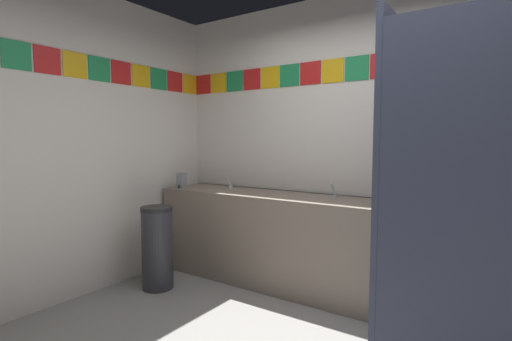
% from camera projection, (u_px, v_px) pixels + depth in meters
% --- Properties ---
extents(wall_back, '(4.33, 0.09, 2.71)m').
position_uv_depth(wall_back, '(382.00, 143.00, 3.36)').
color(wall_back, silver).
rests_on(wall_back, ground_plane).
extents(wall_side, '(0.09, 3.23, 2.71)m').
position_uv_depth(wall_side, '(62.00, 143.00, 3.23)').
color(wall_side, silver).
rests_on(wall_side, ground_plane).
extents(vanity_counter, '(2.36, 0.58, 0.87)m').
position_uv_depth(vanity_counter, '(272.00, 237.00, 3.69)').
color(vanity_counter, gray).
rests_on(vanity_counter, ground_plane).
extents(faucet_left, '(0.04, 0.10, 0.14)m').
position_uv_depth(faucet_left, '(229.00, 183.00, 4.05)').
color(faucet_left, silver).
rests_on(faucet_left, vanity_counter).
extents(faucet_right, '(0.04, 0.10, 0.14)m').
position_uv_depth(faucet_right, '(334.00, 192.00, 3.39)').
color(faucet_right, silver).
rests_on(faucet_right, vanity_counter).
extents(soap_dispenser, '(0.09, 0.09, 0.16)m').
position_uv_depth(soap_dispenser, '(181.00, 181.00, 4.08)').
color(soap_dispenser, gray).
rests_on(soap_dispenser, vanity_counter).
extents(stall_divider, '(0.92, 1.31, 2.11)m').
position_uv_depth(stall_divider, '(424.00, 194.00, 2.32)').
color(stall_divider, '#33384C').
rests_on(stall_divider, ground_plane).
extents(toilet, '(0.39, 0.49, 0.74)m').
position_uv_depth(toilet, '(509.00, 307.00, 2.48)').
color(toilet, white).
rests_on(toilet, ground_plane).
extents(trash_bin, '(0.29, 0.29, 0.77)m').
position_uv_depth(trash_bin, '(157.00, 248.00, 3.55)').
color(trash_bin, '#333338').
rests_on(trash_bin, ground_plane).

